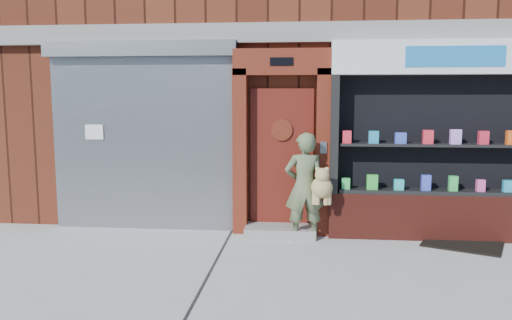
# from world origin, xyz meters

# --- Properties ---
(ground) EXTENTS (80.00, 80.00, 0.00)m
(ground) POSITION_xyz_m (0.00, 0.00, 0.00)
(ground) COLOR #9E9E99
(ground) RESTS_ON ground
(building) EXTENTS (12.00, 8.16, 8.00)m
(building) POSITION_xyz_m (-0.00, 5.99, 4.00)
(building) COLOR #4B1C11
(building) RESTS_ON ground
(shutter_bay) EXTENTS (3.10, 0.30, 3.04)m
(shutter_bay) POSITION_xyz_m (-3.00, 1.93, 1.72)
(shutter_bay) COLOR gray
(shutter_bay) RESTS_ON ground
(red_door_bay) EXTENTS (1.52, 0.58, 2.90)m
(red_door_bay) POSITION_xyz_m (-0.75, 1.86, 1.46)
(red_door_bay) COLOR #50180D
(red_door_bay) RESTS_ON ground
(pharmacy_bay) EXTENTS (3.50, 0.41, 3.00)m
(pharmacy_bay) POSITION_xyz_m (1.75, 1.81, 1.37)
(pharmacy_bay) COLOR maroon
(pharmacy_bay) RESTS_ON ground
(woman) EXTENTS (0.74, 0.55, 1.65)m
(woman) POSITION_xyz_m (-0.36, 1.49, 0.83)
(woman) COLOR #5D6A46
(woman) RESTS_ON ground
(doormat) EXTENTS (1.29, 1.12, 0.03)m
(doormat) POSITION_xyz_m (1.95, 1.45, 0.01)
(doormat) COLOR black
(doormat) RESTS_ON ground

